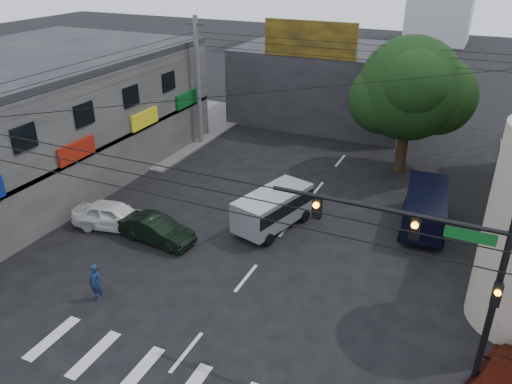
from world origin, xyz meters
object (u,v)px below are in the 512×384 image
Objects in this scene: street_tree at (410,89)px; traffic_gantry at (438,265)px; traffic_officer at (96,283)px; navy_van at (425,210)px; utility_pole_far_left at (198,83)px; white_compact at (114,215)px; silver_minivan at (273,210)px; dark_sedan at (157,230)px.

traffic_gantry is at bearing -78.01° from street_tree.
traffic_gantry is 13.45m from traffic_officer.
traffic_gantry is 1.35× the size of navy_van.
utility_pole_far_left is 13.60m from white_compact.
traffic_gantry is 17.09m from white_compact.
traffic_officer is (3.24, -5.09, 0.11)m from white_compact.
silver_minivan is at bearing 137.91° from traffic_gantry.
silver_minivan is at bearing -76.93° from white_compact.
traffic_officer is at bearing -175.86° from traffic_gantry.
traffic_gantry is at bearing -42.86° from utility_pole_far_left.
traffic_officer is (-12.81, -0.93, -3.99)m from traffic_gantry.
navy_van reaches higher than white_compact.
utility_pole_far_left is (-18.32, 17.00, -0.23)m from traffic_gantry.
street_tree is 1.21× the size of traffic_gantry.
silver_minivan reaches higher than dark_sedan.
silver_minivan is (7.54, 3.53, 0.26)m from white_compact.
silver_minivan is 0.92× the size of navy_van.
silver_minivan is at bearing 109.55° from navy_van.
silver_minivan is at bearing -47.01° from dark_sedan.
utility_pole_far_left reaches higher than traffic_officer.
traffic_officer is at bearing -72.92° from utility_pole_far_left.
white_compact is at bearing 109.80° from navy_van.
dark_sedan is at bearing -68.65° from utility_pole_far_left.
street_tree is 21.46m from traffic_officer.
street_tree reaches higher than navy_van.
navy_van is (2.48, -7.03, -4.43)m from street_tree.
white_compact is at bearing 165.45° from traffic_gantry.
traffic_gantry reaches higher than silver_minivan.
utility_pole_far_left reaches higher than dark_sedan.
navy_van is 16.53m from traffic_officer.
traffic_officer is at bearing -159.52° from white_compact.
silver_minivan is (9.81, -9.31, -3.61)m from utility_pole_far_left.
street_tree is 8.67m from navy_van.
traffic_gantry is 1.46× the size of silver_minivan.
dark_sedan is (5.09, -13.01, -3.95)m from utility_pole_far_left.
navy_van is (7.17, 3.28, 0.05)m from silver_minivan.
traffic_gantry is at bearing -117.03° from silver_minivan.
street_tree is 14.56m from utility_pole_far_left.
white_compact is at bearing 121.08° from traffic_officer.
traffic_gantry is (3.82, -18.00, -0.64)m from street_tree.
street_tree reaches higher than silver_minivan.
dark_sedan is (-13.24, 3.99, -4.18)m from traffic_gantry.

